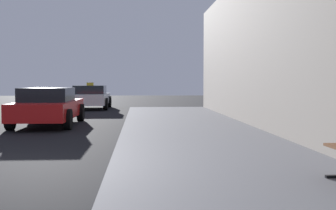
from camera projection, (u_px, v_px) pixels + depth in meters
The scene contains 3 objects.
sidewalk at pixel (235, 170), 6.87m from camera, with size 4.00×32.00×0.15m, color slate.
car_red at pixel (49, 106), 14.63m from camera, with size 1.95×4.56×1.27m.
car_white at pixel (91, 97), 23.63m from camera, with size 2.04×4.24×1.43m.
Camera 1 is at (2.50, -6.72, 1.47)m, focal length 46.51 mm.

